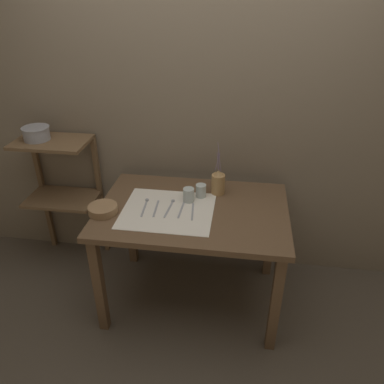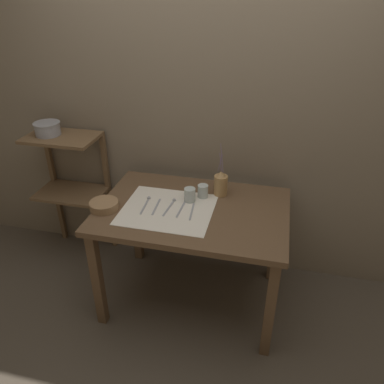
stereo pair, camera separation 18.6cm
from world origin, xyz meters
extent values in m
plane|color=brown|center=(0.00, 0.00, 0.00)|extent=(12.00, 12.00, 0.00)
cube|color=#7A6B56|center=(0.00, 0.53, 1.20)|extent=(7.00, 0.06, 2.40)
cube|color=brown|center=(0.00, 0.00, 0.77)|extent=(1.23, 0.84, 0.04)
cube|color=brown|center=(-0.56, -0.36, 0.37)|extent=(0.06, 0.06, 0.75)
cube|color=brown|center=(0.56, -0.36, 0.37)|extent=(0.06, 0.06, 0.75)
cube|color=brown|center=(-0.56, 0.36, 0.37)|extent=(0.06, 0.06, 0.75)
cube|color=brown|center=(0.56, 0.36, 0.37)|extent=(0.06, 0.06, 0.75)
cube|color=brown|center=(-1.08, 0.31, 1.06)|extent=(0.53, 0.34, 0.02)
cube|color=brown|center=(-1.08, 0.31, 0.59)|extent=(0.53, 0.34, 0.02)
cube|color=brown|center=(-1.32, 0.46, 0.54)|extent=(0.04, 0.04, 1.08)
cube|color=brown|center=(-0.83, 0.46, 0.54)|extent=(0.04, 0.04, 1.08)
cube|color=silver|center=(-0.15, -0.05, 0.79)|extent=(0.58, 0.51, 0.00)
cylinder|color=#A87F4C|center=(0.14, 0.22, 0.86)|extent=(0.09, 0.09, 0.14)
cone|color=#A87F4C|center=(0.14, 0.22, 0.95)|extent=(0.07, 0.07, 0.04)
cylinder|color=slate|center=(0.15, 0.21, 1.07)|extent=(0.03, 0.02, 0.20)
cylinder|color=slate|center=(0.14, 0.22, 1.03)|extent=(0.03, 0.01, 0.13)
cylinder|color=slate|center=(0.14, 0.23, 1.04)|extent=(0.01, 0.02, 0.15)
cylinder|color=slate|center=(0.14, 0.21, 1.03)|extent=(0.02, 0.01, 0.14)
cylinder|color=#8E6B47|center=(-0.56, -0.14, 0.81)|extent=(0.19, 0.19, 0.05)
cylinder|color=#B7C1BC|center=(-0.04, 0.08, 0.84)|extent=(0.07, 0.07, 0.09)
cylinder|color=#B7C1BC|center=(0.03, 0.16, 0.83)|extent=(0.07, 0.07, 0.09)
cube|color=#939399|center=(-0.31, -0.05, 0.79)|extent=(0.03, 0.20, 0.00)
sphere|color=#939399|center=(-0.32, 0.05, 0.79)|extent=(0.02, 0.02, 0.02)
cube|color=#939399|center=(-0.23, -0.05, 0.79)|extent=(0.02, 0.20, 0.00)
cube|color=#939399|center=(-0.15, -0.04, 0.79)|extent=(0.03, 0.20, 0.00)
sphere|color=#939399|center=(-0.14, 0.06, 0.79)|extent=(0.02, 0.02, 0.02)
cube|color=#939399|center=(-0.07, -0.04, 0.79)|extent=(0.02, 0.20, 0.00)
cube|color=#939399|center=(0.01, -0.05, 0.79)|extent=(0.03, 0.20, 0.00)
cylinder|color=#939399|center=(-1.18, 0.31, 1.12)|extent=(0.18, 0.18, 0.10)
cylinder|color=#939399|center=(-1.18, 0.31, 1.17)|extent=(0.19, 0.19, 0.01)
camera|label=1|loc=(0.29, -2.05, 2.07)|focal=35.00mm
camera|label=2|loc=(0.47, -2.01, 2.07)|focal=35.00mm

